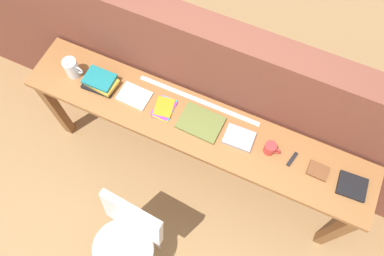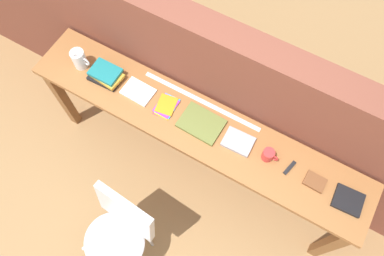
{
  "view_description": "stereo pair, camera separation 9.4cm",
  "coord_description": "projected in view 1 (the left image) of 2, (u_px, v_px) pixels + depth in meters",
  "views": [
    {
      "loc": [
        0.43,
        -0.69,
        3.18
      ],
      "look_at": [
        0.0,
        0.25,
        0.9
      ],
      "focal_mm": 35.0,
      "sensor_mm": 36.0,
      "label": 1
    },
    {
      "loc": [
        0.51,
        -0.65,
        3.18
      ],
      "look_at": [
        0.0,
        0.25,
        0.9
      ],
      "focal_mm": 35.0,
      "sensor_mm": 36.0,
      "label": 2
    }
  ],
  "objects": [
    {
      "name": "leather_journal_brown",
      "position": [
        318.0,
        171.0,
        2.39
      ],
      "size": [
        0.13,
        0.1,
        0.02
      ],
      "primitive_type": "cube",
      "rotation": [
        0.0,
        0.0,
        -0.03
      ],
      "color": "brown",
      "rests_on": "sideboard"
    },
    {
      "name": "sideboard",
      "position": [
        195.0,
        131.0,
        2.66
      ],
      "size": [
        2.5,
        0.44,
        0.88
      ],
      "color": "#996033",
      "rests_on": "ground"
    },
    {
      "name": "chair_white_moulded",
      "position": [
        127.0,
        238.0,
        2.57
      ],
      "size": [
        0.47,
        0.48,
        0.89
      ],
      "color": "silver",
      "rests_on": "ground"
    },
    {
      "name": "book_stack_leftmost",
      "position": [
        100.0,
        82.0,
        2.63
      ],
      "size": [
        0.25,
        0.17,
        0.08
      ],
      "color": "black",
      "rests_on": "sideboard"
    },
    {
      "name": "ruler_metal_back_edge",
      "position": [
        198.0,
        100.0,
        2.61
      ],
      "size": [
        0.91,
        0.03,
        0.0
      ],
      "primitive_type": "cube",
      "color": "silver",
      "rests_on": "sideboard"
    },
    {
      "name": "book_open_centre",
      "position": [
        201.0,
        123.0,
        2.53
      ],
      "size": [
        0.3,
        0.22,
        0.02
      ],
      "primitive_type": "cube",
      "rotation": [
        0.0,
        0.0,
        -0.03
      ],
      "color": "olive",
      "rests_on": "sideboard"
    },
    {
      "name": "mug",
      "position": [
        270.0,
        148.0,
        2.41
      ],
      "size": [
        0.11,
        0.08,
        0.09
      ],
      "color": "red",
      "rests_on": "sideboard"
    },
    {
      "name": "pamphlet_pile_colourful",
      "position": [
        164.0,
        108.0,
        2.58
      ],
      "size": [
        0.15,
        0.19,
        0.01
      ],
      "color": "#E5334C",
      "rests_on": "sideboard"
    },
    {
      "name": "magazine_cycling",
      "position": [
        134.0,
        96.0,
        2.62
      ],
      "size": [
        0.22,
        0.16,
        0.02
      ],
      "primitive_type": "cube",
      "rotation": [
        0.0,
        0.0,
        -0.03
      ],
      "color": "white",
      "rests_on": "sideboard"
    },
    {
      "name": "book_grey_hardcover",
      "position": [
        239.0,
        138.0,
        2.48
      ],
      "size": [
        0.2,
        0.16,
        0.02
      ],
      "primitive_type": "cube",
      "rotation": [
        0.0,
        0.0,
        0.04
      ],
      "color": "#9E9EA3",
      "rests_on": "sideboard"
    },
    {
      "name": "brick_wall_back",
      "position": [
        214.0,
        94.0,
        2.79
      ],
      "size": [
        6.0,
        0.2,
        1.48
      ],
      "primitive_type": "cube",
      "color": "brown",
      "rests_on": "ground"
    },
    {
      "name": "ground_plane",
      "position": [
        180.0,
        195.0,
        3.23
      ],
      "size": [
        40.0,
        40.0,
        0.0
      ],
      "primitive_type": "plane",
      "color": "#9E7547"
    },
    {
      "name": "multitool_folded",
      "position": [
        292.0,
        159.0,
        2.42
      ],
      "size": [
        0.05,
        0.11,
        0.02
      ],
      "primitive_type": "cube",
      "rotation": [
        0.0,
        0.0,
        -0.24
      ],
      "color": "black",
      "rests_on": "sideboard"
    },
    {
      "name": "pitcher_white",
      "position": [
        72.0,
        68.0,
        2.63
      ],
      "size": [
        0.14,
        0.1,
        0.18
      ],
      "color": "white",
      "rests_on": "sideboard"
    },
    {
      "name": "book_repair_rightmost",
      "position": [
        352.0,
        186.0,
        2.34
      ],
      "size": [
        0.19,
        0.17,
        0.02
      ],
      "primitive_type": "cube",
      "rotation": [
        0.0,
        0.0,
        0.06
      ],
      "color": "black",
      "rests_on": "sideboard"
    }
  ]
}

